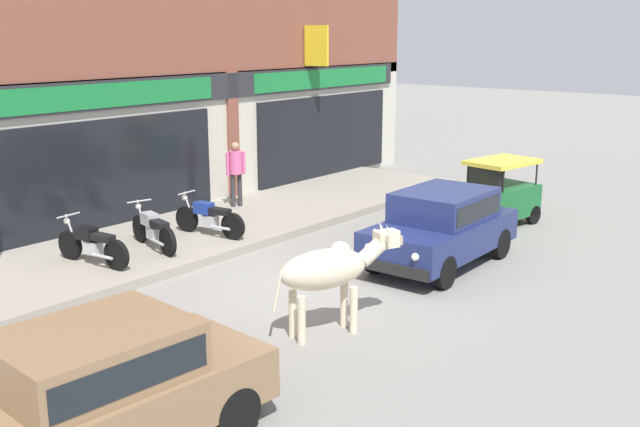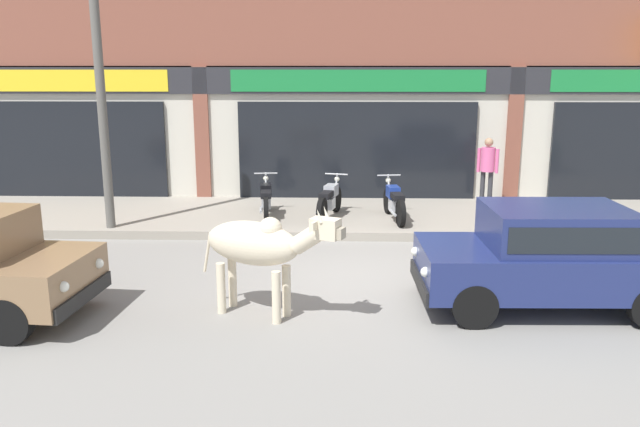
{
  "view_description": "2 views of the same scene",
  "coord_description": "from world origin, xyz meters",
  "px_view_note": "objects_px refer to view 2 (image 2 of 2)",
  "views": [
    {
      "loc": [
        -9.72,
        -8.09,
        4.4
      ],
      "look_at": [
        1.57,
        1.0,
        0.86
      ],
      "focal_mm": 42.0,
      "sensor_mm": 36.0,
      "label": 1
    },
    {
      "loc": [
        -0.44,
        -9.66,
        3.28
      ],
      "look_at": [
        -0.76,
        1.0,
        0.84
      ],
      "focal_mm": 35.0,
      "sensor_mm": 36.0,
      "label": 2
    }
  ],
  "objects_px": {
    "car_0": "(550,252)",
    "motorcycle_1": "(330,200)",
    "motorcycle_2": "(394,202)",
    "motorcycle_0": "(266,199)",
    "pedestrian": "(488,164)",
    "utility_pole": "(99,69)",
    "cow": "(259,245)"
  },
  "relations": [
    {
      "from": "motorcycle_1",
      "to": "utility_pole",
      "type": "distance_m",
      "value": 5.31
    },
    {
      "from": "pedestrian",
      "to": "motorcycle_0",
      "type": "bearing_deg",
      "value": -165.67
    },
    {
      "from": "motorcycle_0",
      "to": "motorcycle_2",
      "type": "height_order",
      "value": "same"
    },
    {
      "from": "car_0",
      "to": "pedestrian",
      "type": "bearing_deg",
      "value": 85.15
    },
    {
      "from": "pedestrian",
      "to": "utility_pole",
      "type": "height_order",
      "value": "utility_pole"
    },
    {
      "from": "motorcycle_1",
      "to": "car_0",
      "type": "bearing_deg",
      "value": -56.35
    },
    {
      "from": "motorcycle_1",
      "to": "motorcycle_2",
      "type": "distance_m",
      "value": 1.38
    },
    {
      "from": "utility_pole",
      "to": "car_0",
      "type": "bearing_deg",
      "value": -26.23
    },
    {
      "from": "car_0",
      "to": "motorcycle_1",
      "type": "xyz_separation_m",
      "value": [
        -3.14,
        4.72,
        -0.25
      ]
    },
    {
      "from": "pedestrian",
      "to": "utility_pole",
      "type": "distance_m",
      "value": 8.69
    },
    {
      "from": "motorcycle_1",
      "to": "utility_pole",
      "type": "bearing_deg",
      "value": -167.39
    },
    {
      "from": "cow",
      "to": "motorcycle_2",
      "type": "distance_m",
      "value": 5.51
    },
    {
      "from": "motorcycle_2",
      "to": "utility_pole",
      "type": "relative_size",
      "value": 0.29
    },
    {
      "from": "motorcycle_1",
      "to": "motorcycle_2",
      "type": "xyz_separation_m",
      "value": [
        1.38,
        -0.13,
        0.0
      ]
    },
    {
      "from": "motorcycle_0",
      "to": "pedestrian",
      "type": "relative_size",
      "value": 1.13
    },
    {
      "from": "pedestrian",
      "to": "utility_pole",
      "type": "relative_size",
      "value": 0.25
    },
    {
      "from": "car_0",
      "to": "utility_pole",
      "type": "xyz_separation_m",
      "value": [
        -7.58,
        3.73,
        2.5
      ]
    },
    {
      "from": "motorcycle_0",
      "to": "pedestrian",
      "type": "distance_m",
      "value": 5.24
    },
    {
      "from": "pedestrian",
      "to": "motorcycle_1",
      "type": "bearing_deg",
      "value": -159.96
    },
    {
      "from": "pedestrian",
      "to": "utility_pole",
      "type": "xyz_separation_m",
      "value": [
        -8.09,
        -2.33,
        2.15
      ]
    },
    {
      "from": "motorcycle_0",
      "to": "motorcycle_1",
      "type": "xyz_separation_m",
      "value": [
        1.38,
        -0.05,
        0.0
      ]
    },
    {
      "from": "motorcycle_2",
      "to": "pedestrian",
      "type": "distance_m",
      "value": 2.78
    },
    {
      "from": "car_0",
      "to": "motorcycle_0",
      "type": "height_order",
      "value": "car_0"
    },
    {
      "from": "motorcycle_2",
      "to": "pedestrian",
      "type": "xyz_separation_m",
      "value": [
        2.28,
        1.47,
        0.6
      ]
    },
    {
      "from": "car_0",
      "to": "motorcycle_1",
      "type": "height_order",
      "value": "car_0"
    },
    {
      "from": "utility_pole",
      "to": "cow",
      "type": "bearing_deg",
      "value": -49.35
    },
    {
      "from": "car_0",
      "to": "motorcycle_1",
      "type": "bearing_deg",
      "value": 123.65
    },
    {
      "from": "car_0",
      "to": "pedestrian",
      "type": "height_order",
      "value": "pedestrian"
    },
    {
      "from": "car_0",
      "to": "motorcycle_1",
      "type": "relative_size",
      "value": 2.05
    },
    {
      "from": "motorcycle_0",
      "to": "motorcycle_1",
      "type": "distance_m",
      "value": 1.38
    },
    {
      "from": "cow",
      "to": "pedestrian",
      "type": "bearing_deg",
      "value": 55.03
    },
    {
      "from": "motorcycle_0",
      "to": "utility_pole",
      "type": "height_order",
      "value": "utility_pole"
    }
  ]
}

